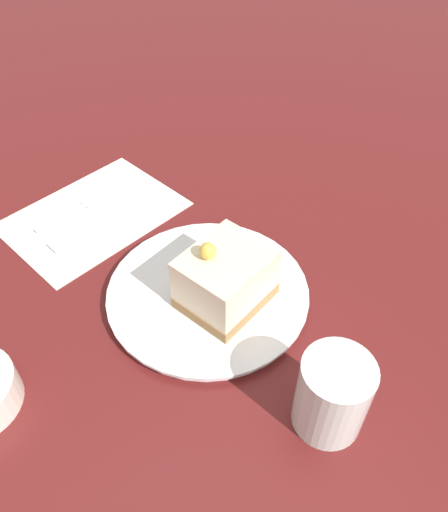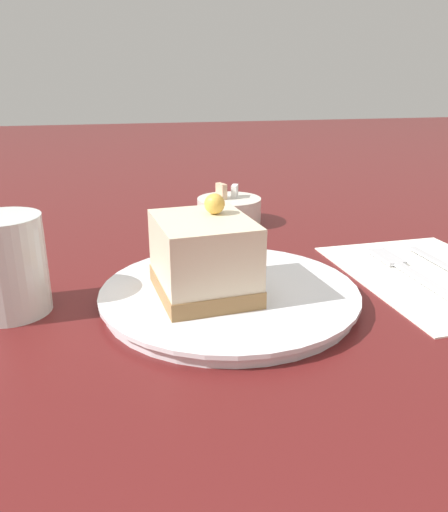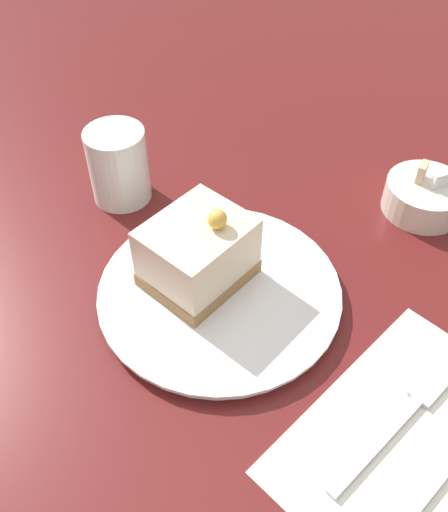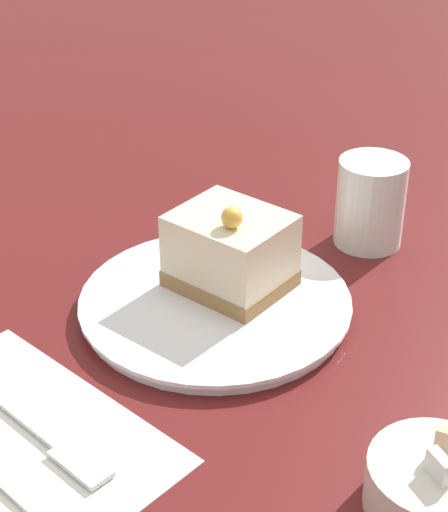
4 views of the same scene
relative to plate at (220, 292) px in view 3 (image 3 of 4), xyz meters
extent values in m
plane|color=#5B1919|center=(0.02, 0.01, -0.01)|extent=(4.00, 4.00, 0.00)
cylinder|color=white|center=(0.00, 0.00, 0.00)|extent=(0.24, 0.24, 0.01)
cylinder|color=white|center=(0.00, 0.00, 0.00)|extent=(0.25, 0.25, 0.00)
cube|color=#9E7547|center=(-0.03, -0.01, 0.01)|extent=(0.09, 0.11, 0.02)
cube|color=beige|center=(-0.03, -0.01, 0.05)|extent=(0.09, 0.10, 0.06)
sphere|color=#EFB747|center=(-0.01, 0.01, 0.09)|extent=(0.02, 0.02, 0.02)
cube|color=white|center=(0.23, 0.01, -0.01)|extent=(0.18, 0.24, 0.00)
cube|color=silver|center=(0.21, -0.02, 0.00)|extent=(0.01, 0.12, 0.00)
cube|color=silver|center=(0.21, 0.07, 0.00)|extent=(0.02, 0.05, 0.00)
cube|color=silver|center=(0.25, -0.03, 0.00)|extent=(0.01, 0.08, 0.00)
cylinder|color=silver|center=(0.07, 0.27, 0.01)|extent=(0.09, 0.09, 0.04)
cube|color=#D8B28C|center=(0.06, 0.27, 0.04)|extent=(0.01, 0.02, 0.02)
cube|color=white|center=(0.08, 0.27, 0.04)|extent=(0.02, 0.02, 0.02)
cylinder|color=silver|center=(-0.20, 0.03, 0.04)|extent=(0.07, 0.07, 0.09)
camera|label=1|loc=(-0.29, 0.27, 0.46)|focal=35.00mm
camera|label=2|loc=(-0.11, -0.42, 0.20)|focal=35.00mm
camera|label=3|loc=(0.27, -0.25, 0.44)|focal=40.00mm
camera|label=4|loc=(0.46, 0.44, 0.43)|focal=60.00mm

